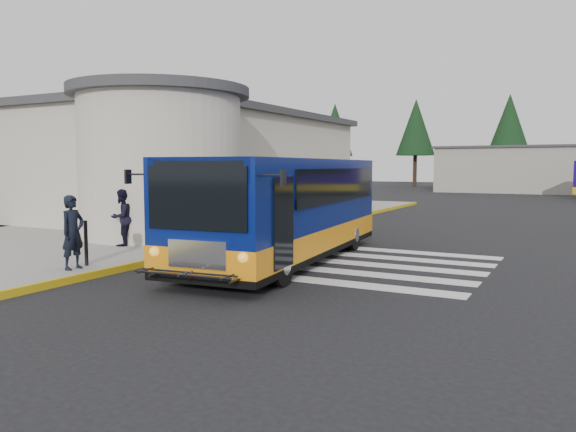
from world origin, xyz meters
The scene contains 9 objects.
ground centered at (0.00, 0.00, 0.00)m, with size 140.00×140.00×0.00m, color black.
sidewalk centered at (-9.00, 4.00, 0.07)m, with size 10.00×34.00×0.15m, color gray.
curb_strip centered at (-4.05, 4.00, 0.08)m, with size 0.12×34.00×0.16m, color gold.
station_building centered at (-10.84, 6.91, 2.57)m, with size 12.70×18.70×4.80m.
crosswalk centered at (-0.50, -0.80, 0.01)m, with size 8.00×5.35×0.01m.
transit_bus centered at (-1.38, -1.35, 1.25)m, with size 3.69×9.42×2.61m.
pedestrian_a centered at (-4.65, -5.23, 0.97)m, with size 0.60×0.39×1.65m, color black.
pedestrian_b centered at (-6.34, -1.99, 0.96)m, with size 0.79×0.62×1.63m, color black.
bollard centered at (-4.74, -4.77, 0.67)m, with size 0.09×0.09×1.04m, color black.
Camera 1 is at (5.32, -13.87, 2.45)m, focal length 35.00 mm.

